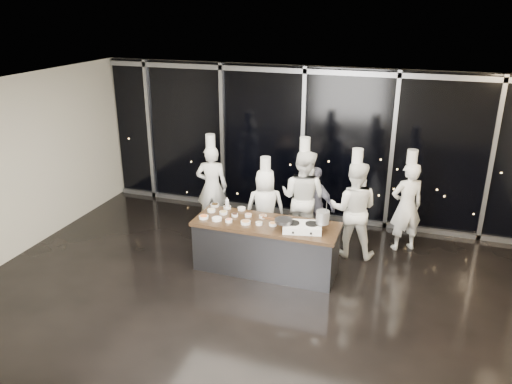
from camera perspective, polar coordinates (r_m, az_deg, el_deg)
ground at (r=8.09m, az=-0.86°, el=-11.87°), size 9.00×9.00×0.00m
room_shell at (r=7.07m, az=0.38°, el=3.34°), size 9.02×7.02×3.21m
window_wall at (r=10.47m, az=5.42°, el=5.44°), size 8.90×0.11×3.20m
demo_counter at (r=8.60m, az=1.14°, el=-6.25°), size 2.46×0.86×0.90m
stove at (r=8.13m, az=5.31°, el=-4.01°), size 0.68×0.50×0.14m
frying_pan at (r=8.09m, az=3.09°, el=-3.29°), size 0.53×0.35×0.05m
stock_pot at (r=8.08m, az=7.63°, el=-2.87°), size 0.25×0.25×0.21m
prep_bowls at (r=8.64m, az=-2.75°, el=-2.66°), size 1.38×0.71×0.05m
squeeze_bottle at (r=8.92m, az=-3.32°, el=-1.31°), size 0.06×0.06×0.23m
chef_far_left at (r=10.14m, az=-5.06°, el=0.69°), size 0.72×0.57×1.96m
chef_left at (r=9.36m, az=1.06°, el=-1.72°), size 0.88×0.74×1.75m
chef_center at (r=9.41m, az=5.40°, el=-0.59°), size 1.04×0.88×2.10m
guest at (r=9.58m, az=6.73°, el=-1.46°), size 0.95×0.68×1.50m
chef_right at (r=9.11m, az=11.08°, el=-1.91°), size 0.91×0.73×2.02m
chef_side at (r=9.57m, az=16.83°, el=-1.50°), size 0.74×0.67×1.94m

